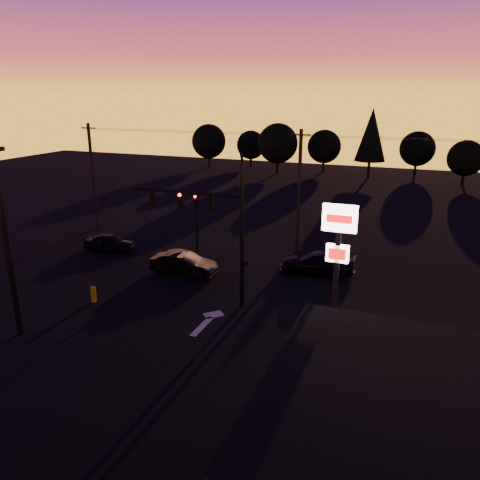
# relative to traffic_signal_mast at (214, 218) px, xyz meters

# --- Properties ---
(ground) EXTENTS (120.00, 120.00, 0.00)m
(ground) POSITION_rel_traffic_signal_mast_xyz_m (0.10, -3.99, -4.94)
(ground) COLOR black
(ground) RESTS_ON ground
(lane_arrow) EXTENTS (1.20, 3.10, 0.01)m
(lane_arrow) POSITION_rel_traffic_signal_mast_xyz_m (0.60, -2.33, -4.93)
(lane_arrow) COLOR beige
(lane_arrow) RESTS_ON ground
(traffic_signal_mast) EXTENTS (6.79, 0.52, 8.58)m
(traffic_signal_mast) POSITION_rel_traffic_signal_mast_xyz_m (0.00, 0.00, 0.00)
(traffic_signal_mast) COLOR black
(traffic_signal_mast) RESTS_ON ground
(secondary_signal) EXTENTS (0.30, 0.31, 4.35)m
(secondary_signal) POSITION_rel_traffic_signal_mast_xyz_m (-4.90, 7.49, -2.07)
(secondary_signal) COLOR black
(secondary_signal) RESTS_ON ground
(parking_lot_light) EXTENTS (1.25, 0.30, 9.14)m
(parking_lot_light) POSITION_rel_traffic_signal_mast_xyz_m (-7.40, -6.99, 0.33)
(parking_lot_light) COLOR black
(parking_lot_light) RESTS_ON ground
(pylon_sign) EXTENTS (1.50, 0.28, 6.80)m
(pylon_sign) POSITION_rel_traffic_signal_mast_xyz_m (7.10, -2.49, -0.02)
(pylon_sign) COLOR black
(pylon_sign) RESTS_ON ground
(utility_pole_0) EXTENTS (1.40, 0.26, 9.00)m
(utility_pole_0) POSITION_rel_traffic_signal_mast_xyz_m (-15.90, 10.01, -0.34)
(utility_pole_0) COLOR black
(utility_pole_0) RESTS_ON ground
(utility_pole_1) EXTENTS (1.40, 0.26, 9.00)m
(utility_pole_1) POSITION_rel_traffic_signal_mast_xyz_m (2.10, 10.01, -0.34)
(utility_pole_1) COLOR black
(utility_pole_1) RESTS_ON ground
(power_wires) EXTENTS (36.00, 1.22, 0.07)m
(power_wires) POSITION_rel_traffic_signal_mast_xyz_m (2.10, 10.01, 3.63)
(power_wires) COLOR black
(power_wires) RESTS_ON ground
(bollard) EXTENTS (0.30, 0.30, 0.89)m
(bollard) POSITION_rel_traffic_signal_mast_xyz_m (-6.44, -2.55, -4.49)
(bollard) COLOR #B3A100
(bollard) RESTS_ON ground
(tree_0) EXTENTS (5.36, 5.36, 6.74)m
(tree_0) POSITION_rel_traffic_signal_mast_xyz_m (-21.90, 46.01, -0.88)
(tree_0) COLOR black
(tree_0) RESTS_ON ground
(tree_1) EXTENTS (4.54, 4.54, 5.71)m
(tree_1) POSITION_rel_traffic_signal_mast_xyz_m (-15.90, 49.01, -1.50)
(tree_1) COLOR black
(tree_1) RESTS_ON ground
(tree_2) EXTENTS (5.77, 5.78, 7.26)m
(tree_2) POSITION_rel_traffic_signal_mast_xyz_m (-9.90, 44.01, -0.57)
(tree_2) COLOR black
(tree_2) RESTS_ON ground
(tree_3) EXTENTS (4.95, 4.95, 6.22)m
(tree_3) POSITION_rel_traffic_signal_mast_xyz_m (-3.90, 48.01, -1.19)
(tree_3) COLOR black
(tree_3) RESTS_ON ground
(tree_4) EXTENTS (4.18, 4.18, 9.50)m
(tree_4) POSITION_rel_traffic_signal_mast_xyz_m (3.10, 45.01, 0.99)
(tree_4) COLOR black
(tree_4) RESTS_ON ground
(tree_5) EXTENTS (4.95, 4.95, 6.22)m
(tree_5) POSITION_rel_traffic_signal_mast_xyz_m (9.10, 50.01, -1.19)
(tree_5) COLOR black
(tree_5) RESTS_ON ground
(tree_6) EXTENTS (4.54, 4.54, 5.71)m
(tree_6) POSITION_rel_traffic_signal_mast_xyz_m (15.10, 44.01, -1.50)
(tree_6) COLOR black
(tree_6) RESTS_ON ground
(car_left) EXTENTS (3.91, 2.00, 1.27)m
(car_left) POSITION_rel_traffic_signal_mast_xyz_m (-11.15, 5.30, -4.30)
(car_left) COLOR black
(car_left) RESTS_ON ground
(car_mid) EXTENTS (4.41, 1.68, 1.44)m
(car_mid) POSITION_rel_traffic_signal_mast_xyz_m (-3.69, 3.11, -4.22)
(car_mid) COLOR black
(car_mid) RESTS_ON ground
(car_right) EXTENTS (5.00, 2.24, 1.42)m
(car_right) POSITION_rel_traffic_signal_mast_xyz_m (4.40, 6.41, -4.23)
(car_right) COLOR black
(car_right) RESTS_ON ground
(suv_parked) EXTENTS (3.14, 4.87, 1.25)m
(suv_parked) POSITION_rel_traffic_signal_mast_xyz_m (10.69, -6.73, -4.31)
(suv_parked) COLOR black
(suv_parked) RESTS_ON ground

